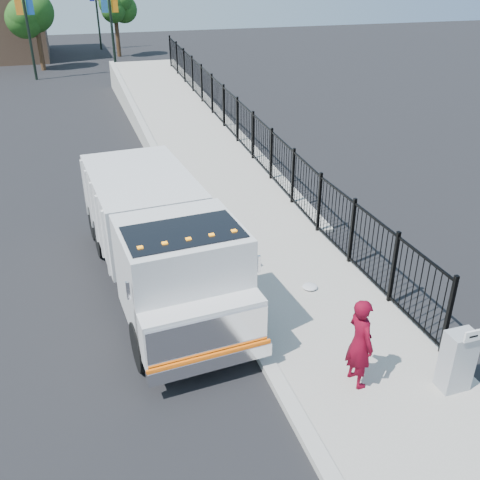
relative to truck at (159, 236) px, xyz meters
name	(u,v)px	position (x,y,z in m)	size (l,w,h in m)	color
ground	(249,332)	(1.49, -2.36, -1.51)	(120.00, 120.00, 0.00)	black
sidewalk	(371,370)	(3.41, -4.36, -1.45)	(3.55, 12.00, 0.12)	#9E998E
curb	(282,390)	(1.49, -4.36, -1.43)	(0.30, 12.00, 0.16)	#ADAAA3
ramp	(185,133)	(3.61, 13.64, -1.51)	(3.95, 24.00, 1.70)	#9E998E
iron_fence	(237,134)	(5.04, 9.64, -0.61)	(0.10, 28.00, 1.80)	black
truck	(159,236)	(0.00, 0.00, 0.00)	(3.06, 7.99, 2.68)	black
worker	(360,343)	(2.91, -4.60, -0.46)	(0.68, 0.45, 1.86)	#620517
utility_cabinet	(457,361)	(4.59, -5.30, -0.77)	(0.55, 0.40, 1.25)	gray
arrow_sign	(473,336)	(4.59, -5.52, -0.03)	(0.35, 0.04, 0.22)	white
debris	(310,287)	(3.46, -1.28, -1.34)	(0.39, 0.39, 0.10)	silver
light_pole_0	(30,13)	(-3.14, 29.92, 2.85)	(3.77, 0.22, 8.00)	black
light_pole_1	(106,11)	(1.86, 30.17, 2.85)	(3.78, 0.22, 8.00)	black
light_pole_2	(36,3)	(-2.90, 40.20, 2.85)	(3.77, 0.22, 8.00)	black
light_pole_3	(92,0)	(1.93, 43.79, 2.85)	(3.78, 0.22, 8.00)	black
tree_0	(35,15)	(-2.98, 33.78, 2.46)	(3.07, 3.07, 5.53)	#382314
tree_1	(115,9)	(3.38, 38.97, 2.39)	(2.12, 2.12, 5.06)	#382314
tree_2	(26,5)	(-3.97, 45.56, 2.42)	(2.46, 2.46, 5.23)	#382314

